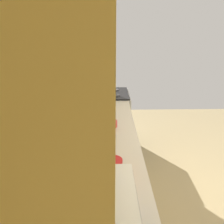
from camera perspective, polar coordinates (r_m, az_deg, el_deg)
wall_back at (r=2.07m, az=-11.25°, el=0.75°), size 4.44×0.12×2.62m
upper_cabinets at (r=1.54m, az=-6.84°, el=14.60°), size 2.31×0.31×0.63m
oven_range at (r=3.93m, az=-0.88°, el=-2.03°), size 0.66×0.66×1.09m
microwave at (r=1.42m, az=-2.02°, el=-21.92°), size 0.49×0.35×0.27m
bowl at (r=2.65m, az=-0.25°, el=-2.61°), size 0.14×0.14×0.06m
kettle at (r=1.87m, az=0.26°, el=-12.50°), size 0.19×0.14×0.15m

